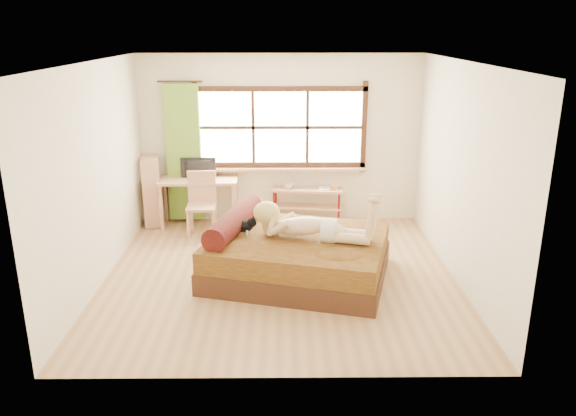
{
  "coord_description": "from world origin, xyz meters",
  "views": [
    {
      "loc": [
        0.05,
        -6.69,
        3.1
      ],
      "look_at": [
        0.11,
        0.2,
        0.85
      ],
      "focal_mm": 35.0,
      "sensor_mm": 36.0,
      "label": 1
    }
  ],
  "objects_px": {
    "chair": "(202,200)",
    "pipe_shelf": "(308,198)",
    "desk": "(198,185)",
    "kitten": "(242,225)",
    "woman": "(310,214)",
    "bed": "(294,255)",
    "bookshelf": "(151,191)"
  },
  "relations": [
    {
      "from": "kitten",
      "to": "pipe_shelf",
      "type": "bearing_deg",
      "value": 80.04
    },
    {
      "from": "woman",
      "to": "bookshelf",
      "type": "xyz_separation_m",
      "value": [
        -2.46,
        2.08,
        -0.31
      ]
    },
    {
      "from": "chair",
      "to": "pipe_shelf",
      "type": "bearing_deg",
      "value": 14.23
    },
    {
      "from": "desk",
      "to": "pipe_shelf",
      "type": "xyz_separation_m",
      "value": [
        1.76,
        0.12,
        -0.25
      ]
    },
    {
      "from": "woman",
      "to": "pipe_shelf",
      "type": "relative_size",
      "value": 1.3
    },
    {
      "from": "woman",
      "to": "bookshelf",
      "type": "height_order",
      "value": "woman"
    },
    {
      "from": "bed",
      "to": "chair",
      "type": "distance_m",
      "value": 2.15
    },
    {
      "from": "kitten",
      "to": "pipe_shelf",
      "type": "xyz_separation_m",
      "value": [
        0.93,
        2.01,
        -0.26
      ]
    },
    {
      "from": "bed",
      "to": "woman",
      "type": "height_order",
      "value": "woman"
    },
    {
      "from": "desk",
      "to": "pipe_shelf",
      "type": "distance_m",
      "value": 1.78
    },
    {
      "from": "chair",
      "to": "bookshelf",
      "type": "bearing_deg",
      "value": 153.42
    },
    {
      "from": "bookshelf",
      "to": "pipe_shelf",
      "type": "bearing_deg",
      "value": -12.12
    },
    {
      "from": "woman",
      "to": "kitten",
      "type": "height_order",
      "value": "woman"
    },
    {
      "from": "woman",
      "to": "desk",
      "type": "height_order",
      "value": "woman"
    },
    {
      "from": "woman",
      "to": "chair",
      "type": "bearing_deg",
      "value": 148.38
    },
    {
      "from": "bookshelf",
      "to": "kitten",
      "type": "bearing_deg",
      "value": -64.47
    },
    {
      "from": "woman",
      "to": "kitten",
      "type": "xyz_separation_m",
      "value": [
        -0.87,
        0.15,
        -0.2
      ]
    },
    {
      "from": "kitten",
      "to": "pipe_shelf",
      "type": "relative_size",
      "value": 0.28
    },
    {
      "from": "bed",
      "to": "desk",
      "type": "bearing_deg",
      "value": 141.87
    },
    {
      "from": "desk",
      "to": "chair",
      "type": "relative_size",
      "value": 1.3
    },
    {
      "from": "bed",
      "to": "desk",
      "type": "height_order",
      "value": "bed"
    },
    {
      "from": "woman",
      "to": "bookshelf",
      "type": "relative_size",
      "value": 1.37
    },
    {
      "from": "desk",
      "to": "pipe_shelf",
      "type": "height_order",
      "value": "desk"
    },
    {
      "from": "woman",
      "to": "pipe_shelf",
      "type": "bearing_deg",
      "value": 103.26
    },
    {
      "from": "pipe_shelf",
      "to": "chair",
      "type": "bearing_deg",
      "value": -157.18
    },
    {
      "from": "woman",
      "to": "chair",
      "type": "relative_size",
      "value": 1.58
    },
    {
      "from": "bed",
      "to": "woman",
      "type": "distance_m",
      "value": 0.62
    },
    {
      "from": "kitten",
      "to": "bookshelf",
      "type": "xyz_separation_m",
      "value": [
        -1.59,
        1.93,
        -0.11
      ]
    },
    {
      "from": "bed",
      "to": "kitten",
      "type": "xyz_separation_m",
      "value": [
        -0.67,
        0.09,
        0.38
      ]
    },
    {
      "from": "kitten",
      "to": "chair",
      "type": "distance_m",
      "value": 1.7
    },
    {
      "from": "bed",
      "to": "desk",
      "type": "distance_m",
      "value": 2.51
    },
    {
      "from": "kitten",
      "to": "desk",
      "type": "relative_size",
      "value": 0.26
    }
  ]
}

